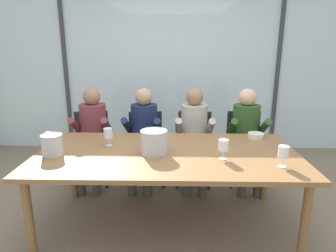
# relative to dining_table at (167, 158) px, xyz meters

# --- Properties ---
(ground) EXTENTS (14.00, 14.00, 0.00)m
(ground) POSITION_rel_dining_table_xyz_m (0.00, 1.00, -0.68)
(ground) COLOR #847056
(window_glass_panel) EXTENTS (7.57, 0.03, 2.60)m
(window_glass_panel) POSITION_rel_dining_table_xyz_m (0.00, 2.27, 0.62)
(window_glass_panel) COLOR silver
(window_glass_panel) RESTS_ON ground
(window_mullion_left) EXTENTS (0.06, 0.06, 2.60)m
(window_mullion_left) POSITION_rel_dining_table_xyz_m (-1.70, 2.25, 0.62)
(window_mullion_left) COLOR #38383D
(window_mullion_left) RESTS_ON ground
(window_mullion_right) EXTENTS (0.06, 0.06, 2.60)m
(window_mullion_right) POSITION_rel_dining_table_xyz_m (1.70, 2.25, 0.62)
(window_mullion_right) COLOR #38383D
(window_mullion_right) RESTS_ON ground
(hillside_vineyard) EXTENTS (13.57, 2.40, 1.46)m
(hillside_vineyard) POSITION_rel_dining_table_xyz_m (0.00, 5.41, 0.05)
(hillside_vineyard) COLOR #477A38
(hillside_vineyard) RESTS_ON ground
(dining_table) EXTENTS (2.37, 1.20, 0.74)m
(dining_table) POSITION_rel_dining_table_xyz_m (0.00, 0.00, 0.00)
(dining_table) COLOR olive
(dining_table) RESTS_ON ground
(chair_near_curtain) EXTENTS (0.50, 0.50, 0.88)m
(chair_near_curtain) POSITION_rel_dining_table_xyz_m (-0.99, 0.99, -0.17)
(chair_near_curtain) COLOR #232328
(chair_near_curtain) RESTS_ON ground
(chair_left_of_center) EXTENTS (0.50, 0.50, 0.88)m
(chair_left_of_center) POSITION_rel_dining_table_xyz_m (-0.29, 0.99, -0.17)
(chair_left_of_center) COLOR #232328
(chair_left_of_center) RESTS_ON ground
(chair_center) EXTENTS (0.47, 0.47, 0.88)m
(chair_center) POSITION_rel_dining_table_xyz_m (0.32, 1.01, -0.17)
(chair_center) COLOR #232328
(chair_center) RESTS_ON ground
(chair_right_of_center) EXTENTS (0.44, 0.44, 0.88)m
(chair_right_of_center) POSITION_rel_dining_table_xyz_m (0.95, 1.04, -0.17)
(chair_right_of_center) COLOR #232328
(chair_right_of_center) RESTS_ON ground
(person_maroon_top) EXTENTS (0.47, 0.62, 1.20)m
(person_maroon_top) POSITION_rel_dining_table_xyz_m (-0.93, 0.87, 0.00)
(person_maroon_top) COLOR brown
(person_maroon_top) RESTS_ON ground
(person_navy_polo) EXTENTS (0.48, 0.63, 1.20)m
(person_navy_polo) POSITION_rel_dining_table_xyz_m (-0.31, 0.87, 0.00)
(person_navy_polo) COLOR #192347
(person_navy_polo) RESTS_ON ground
(person_beige_jumper) EXTENTS (0.46, 0.61, 1.20)m
(person_beige_jumper) POSITION_rel_dining_table_xyz_m (0.30, 0.87, 0.00)
(person_beige_jumper) COLOR #B7AD9E
(person_beige_jumper) RESTS_ON ground
(person_olive_shirt) EXTENTS (0.46, 0.61, 1.20)m
(person_olive_shirt) POSITION_rel_dining_table_xyz_m (0.93, 0.87, 0.00)
(person_olive_shirt) COLOR #2D5123
(person_olive_shirt) RESTS_ON ground
(ice_bucket_primary) EXTENTS (0.24, 0.24, 0.22)m
(ice_bucket_primary) POSITION_rel_dining_table_xyz_m (-0.12, -0.04, 0.17)
(ice_bucket_primary) COLOR #B7B7BC
(ice_bucket_primary) RESTS_ON dining_table
(ice_bucket_secondary) EXTENTS (0.19, 0.19, 0.19)m
(ice_bucket_secondary) POSITION_rel_dining_table_xyz_m (-1.01, -0.10, 0.16)
(ice_bucket_secondary) COLOR #B7B7BC
(ice_bucket_secondary) RESTS_ON dining_table
(tasting_bowl) EXTENTS (0.16, 0.16, 0.05)m
(tasting_bowl) POSITION_rel_dining_table_xyz_m (0.92, 0.45, 0.09)
(tasting_bowl) COLOR silver
(tasting_bowl) RESTS_ON dining_table
(wine_glass_by_left_taster) EXTENTS (0.08, 0.08, 0.17)m
(wine_glass_by_left_taster) POSITION_rel_dining_table_xyz_m (0.93, -0.32, 0.18)
(wine_glass_by_left_taster) COLOR silver
(wine_glass_by_left_taster) RESTS_ON dining_table
(wine_glass_near_bucket) EXTENTS (0.08, 0.08, 0.17)m
(wine_glass_near_bucket) POSITION_rel_dining_table_xyz_m (0.48, -0.17, 0.18)
(wine_glass_near_bucket) COLOR silver
(wine_glass_near_bucket) RESTS_ON dining_table
(wine_glass_center_pour) EXTENTS (0.08, 0.08, 0.17)m
(wine_glass_center_pour) POSITION_rel_dining_table_xyz_m (-0.57, 0.17, 0.18)
(wine_glass_center_pour) COLOR silver
(wine_glass_center_pour) RESTS_ON dining_table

